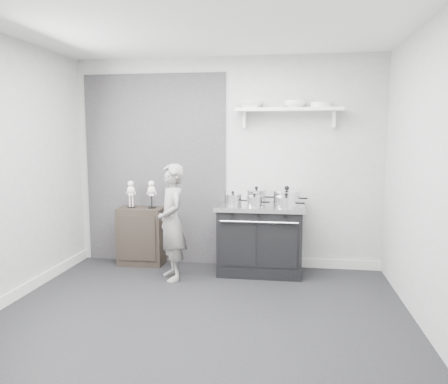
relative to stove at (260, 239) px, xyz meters
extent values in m
plane|color=black|center=(-0.48, -1.48, -0.43)|extent=(4.00, 4.00, 0.00)
cube|color=#9E9E9B|center=(-0.48, 0.32, 0.92)|extent=(4.00, 0.02, 2.70)
cube|color=#9E9E9B|center=(-0.48, -3.28, 0.92)|extent=(4.00, 0.02, 2.70)
cube|color=#9E9E9B|center=(1.52, -1.48, 0.92)|extent=(0.02, 3.60, 2.70)
cube|color=silver|center=(-0.48, -1.48, 2.27)|extent=(4.00, 3.60, 0.02)
cube|color=black|center=(-1.43, 0.31, 0.82)|extent=(1.90, 0.02, 2.50)
cube|color=silver|center=(0.52, 0.30, -0.37)|extent=(2.00, 0.03, 0.12)
cube|color=silver|center=(-2.46, -1.48, -0.37)|extent=(0.03, 3.60, 0.12)
cube|color=white|center=(0.32, 0.19, 1.59)|extent=(1.30, 0.26, 0.04)
cube|color=white|center=(-0.23, 0.26, 1.47)|extent=(0.03, 0.12, 0.20)
cube|color=white|center=(0.87, 0.26, 1.47)|extent=(0.03, 0.12, 0.20)
cube|color=black|center=(0.00, 0.00, -0.03)|extent=(1.01, 0.60, 0.81)
cube|color=silver|center=(0.00, 0.00, 0.40)|extent=(1.07, 0.65, 0.05)
cube|color=black|center=(-0.24, -0.30, -0.01)|extent=(0.42, 0.02, 0.52)
cube|color=black|center=(0.24, -0.30, -0.01)|extent=(0.42, 0.02, 0.52)
cylinder|color=silver|center=(0.00, -0.33, 0.27)|extent=(0.91, 0.02, 0.02)
cylinder|color=black|center=(-0.30, -0.31, 0.35)|extent=(0.04, 0.03, 0.04)
cylinder|color=black|center=(0.00, -0.31, 0.35)|extent=(0.04, 0.03, 0.04)
cylinder|color=black|center=(0.30, -0.31, 0.35)|extent=(0.04, 0.03, 0.04)
cube|color=black|center=(-1.58, 0.13, -0.05)|extent=(0.59, 0.34, 0.76)
imported|color=slate|center=(-1.02, -0.39, 0.26)|extent=(0.53, 0.60, 1.38)
cylinder|color=silver|center=(-0.33, -0.07, 0.49)|extent=(0.21, 0.21, 0.12)
cylinder|color=silver|center=(-0.33, -0.07, 0.56)|extent=(0.22, 0.22, 0.01)
sphere|color=black|center=(-0.33, -0.07, 0.58)|extent=(0.04, 0.04, 0.04)
cylinder|color=black|center=(-0.19, -0.07, 0.49)|extent=(0.10, 0.02, 0.02)
cylinder|color=silver|center=(-0.06, 0.14, 0.50)|extent=(0.24, 0.24, 0.16)
cylinder|color=silver|center=(-0.06, 0.14, 0.59)|extent=(0.24, 0.24, 0.02)
sphere|color=black|center=(-0.06, 0.14, 0.62)|extent=(0.04, 0.04, 0.04)
cylinder|color=black|center=(0.10, 0.14, 0.50)|extent=(0.10, 0.02, 0.02)
cylinder|color=silver|center=(0.32, 0.09, 0.50)|extent=(0.33, 0.33, 0.16)
cylinder|color=silver|center=(0.32, 0.09, 0.59)|extent=(0.34, 0.34, 0.02)
sphere|color=black|center=(0.32, 0.09, 0.63)|extent=(0.06, 0.06, 0.06)
cylinder|color=black|center=(0.52, 0.09, 0.50)|extent=(0.10, 0.02, 0.02)
cylinder|color=silver|center=(0.31, -0.18, 0.48)|extent=(0.25, 0.25, 0.12)
cylinder|color=silver|center=(0.31, -0.18, 0.55)|extent=(0.26, 0.26, 0.01)
sphere|color=black|center=(0.31, -0.18, 0.58)|extent=(0.05, 0.05, 0.05)
cylinder|color=black|center=(0.48, -0.18, 0.48)|extent=(0.10, 0.02, 0.02)
cylinder|color=silver|center=(-0.07, -0.14, 0.48)|extent=(0.19, 0.19, 0.11)
cylinder|color=silver|center=(-0.07, -0.14, 0.54)|extent=(0.19, 0.19, 0.01)
sphere|color=black|center=(-0.07, -0.14, 0.57)|extent=(0.03, 0.03, 0.03)
cylinder|color=black|center=(0.07, -0.14, 0.48)|extent=(0.10, 0.02, 0.02)
imported|color=white|center=(-0.15, 0.19, 1.65)|extent=(0.32, 0.32, 0.08)
imported|color=white|center=(0.40, 0.19, 1.65)|extent=(0.27, 0.27, 0.08)
cylinder|color=white|center=(0.71, 0.19, 1.64)|extent=(0.26, 0.26, 0.06)
camera|label=1|loc=(0.33, -5.30, 1.27)|focal=35.00mm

